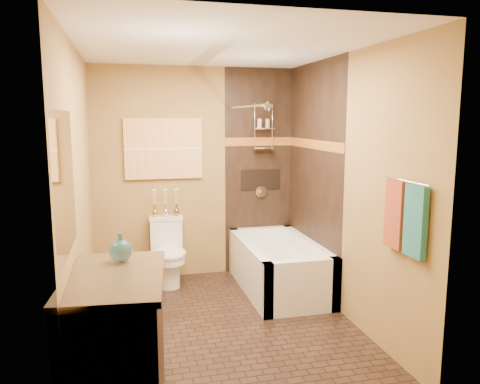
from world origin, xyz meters
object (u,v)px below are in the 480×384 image
object	(u,v)px
bathtub	(279,270)
vanity	(116,339)
sunset_painting	(164,149)
toilet	(168,252)

from	to	relation	value
bathtub	vanity	bearing A→B (deg)	-134.58
bathtub	vanity	distance (m)	2.47
sunset_painting	vanity	distance (m)	2.76
sunset_painting	toilet	xyz separation A→B (m)	(-0.00, -0.26, -1.16)
sunset_painting	bathtub	distance (m)	1.92
sunset_painting	bathtub	world-z (taller)	sunset_painting
toilet	vanity	bearing A→B (deg)	-99.69
sunset_painting	bathtub	bearing A→B (deg)	-31.52
bathtub	vanity	xyz separation A→B (m)	(-1.72, -1.75, 0.23)
sunset_painting	toilet	size ratio (longest dim) A/B	1.18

